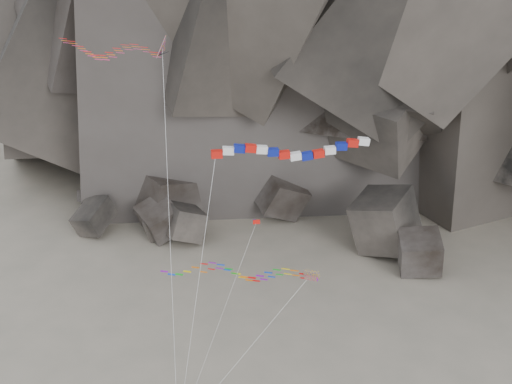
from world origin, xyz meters
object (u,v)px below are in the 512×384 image
(delta_kite, at_px, (105,49))
(pennant_kite, at_px, (238,270))
(parafoil_kite, at_px, (230,271))
(banner_kite, at_px, (290,151))

(delta_kite, height_order, pennant_kite, delta_kite)
(parafoil_kite, height_order, pennant_kite, pennant_kite)
(delta_kite, relative_size, parafoil_kite, 2.26)
(parafoil_kite, bearing_deg, delta_kite, -178.20)
(parafoil_kite, xyz_separation_m, pennant_kite, (1.36, -1.99, 1.42))
(delta_kite, height_order, parafoil_kite, delta_kite)
(delta_kite, distance_m, pennant_kite, 20.20)
(parafoil_kite, bearing_deg, banner_kite, 15.19)
(delta_kite, bearing_deg, pennant_kite, -23.52)
(banner_kite, bearing_deg, parafoil_kite, 156.26)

